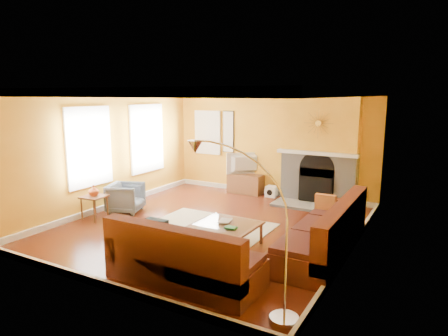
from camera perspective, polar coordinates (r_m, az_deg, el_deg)
The scene contains 27 objects.
floor at distance 8.13m, azimuth -1.73°, elevation -8.33°, with size 5.50×6.00×0.02m, color maroon.
ceiling at distance 7.70m, azimuth -1.84°, elevation 11.20°, with size 5.50×6.00×0.02m, color white.
wall_back at distance 10.47m, azimuth 6.74°, elevation 3.51°, with size 5.50×0.02×2.70m, color gold.
wall_front at distance 5.50m, azimuth -18.18°, elevation -3.38°, with size 5.50×0.02×2.70m, color gold.
wall_left at distance 9.50m, azimuth -16.22°, elevation 2.45°, with size 0.02×6.00×2.70m, color gold.
wall_right at distance 6.82m, azimuth 18.51°, elevation -0.75°, with size 0.02×6.00×2.70m, color gold.
baseboard at distance 8.11m, azimuth -1.73°, elevation -7.86°, with size 5.50×6.00×0.12m, color white, non-canonical shape.
crown_molding at distance 7.69m, azimuth -1.84°, elevation 10.68°, with size 5.50×6.00×0.12m, color white, non-canonical shape.
window_left_near at distance 10.41m, azimuth -11.02°, elevation 4.18°, with size 0.06×1.22×1.72m, color white.
window_left_far at distance 9.05m, azimuth -18.78°, elevation 2.87°, with size 0.06×1.22×1.72m, color white.
window_back at distance 11.26m, azimuth -2.34°, elevation 5.09°, with size 0.82×0.06×1.22m, color white.
wall_art at distance 10.94m, azimuth 0.60°, elevation 5.20°, with size 0.34×0.04×1.14m, color white.
fireplace at distance 9.84m, azimuth 13.55°, elevation 2.83°, with size 1.80×0.40×2.70m, color gray, non-canonical shape.
mantel at distance 9.62m, azimuth 13.13°, elevation 2.08°, with size 1.92×0.22×0.08m, color white.
hearth at distance 9.58m, azimuth 12.31°, elevation -5.39°, with size 1.80×0.70×0.06m, color gray.
sunburst at distance 9.55m, azimuth 13.33°, elevation 6.24°, with size 0.70×0.04×0.70m, color olive, non-canonical shape.
rug at distance 8.01m, azimuth -2.45°, elevation -8.50°, with size 2.40×1.80×0.02m, color beige.
sectional_sofa at distance 6.76m, azimuth 4.22°, elevation -8.21°, with size 2.94×3.84×0.90m, color #5A281C, non-canonical shape.
coffee_table at distance 6.97m, azimuth 0.03°, elevation -9.68°, with size 1.07×1.07×0.42m, color white, non-canonical shape.
media_console at distance 10.68m, azimuth 3.09°, elevation -2.26°, with size 0.93×0.42×0.51m, color brown.
tv at distance 10.57m, azimuth 3.12°, elevation 0.60°, with size 0.99×0.13×0.57m, color black.
subwoofer at distance 10.40m, azimuth 6.83°, elevation -3.34°, with size 0.28×0.28×0.28m, color white.
armchair at distance 9.23m, azimuth -13.85°, elevation -4.15°, with size 0.70×0.72×0.66m, color slate.
side_table at distance 8.92m, azimuth -17.99°, elevation -5.38°, with size 0.46×0.46×0.51m, color brown, non-canonical shape.
vase at distance 8.83m, azimuth -18.13°, elevation -3.08°, with size 0.22×0.22×0.23m, color orange.
book at distance 7.06m, azimuth -0.68°, elevation -7.50°, with size 0.21×0.28×0.03m, color white.
arc_lamp at distance 4.81m, azimuth 2.63°, elevation -8.82°, with size 1.32×0.36×2.06m, color silver, non-canonical shape.
Camera 1 is at (3.96, -6.60, 2.63)m, focal length 32.00 mm.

